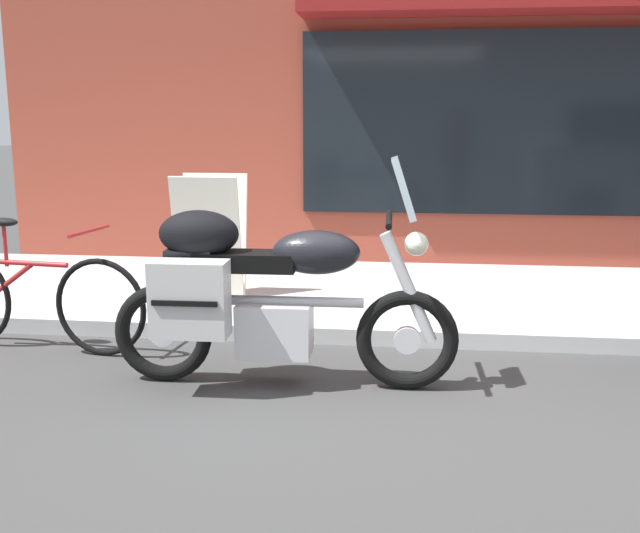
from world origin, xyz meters
name	(u,v)px	position (x,y,z in m)	size (l,w,h in m)	color
ground_plane	(356,402)	(0.00, 0.00, 0.00)	(80.00, 80.00, 0.00)	#3A3A3A
touring_motorcycle	(260,290)	(-0.59, 0.20, 0.60)	(2.10, 0.70, 1.38)	black
parked_bicycle	(32,298)	(-2.30, 0.72, 0.37)	(1.71, 0.48, 0.93)	black
sandwich_board_sign	(211,237)	(-1.34, 1.87, 0.64)	(0.55, 0.43, 1.03)	silver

